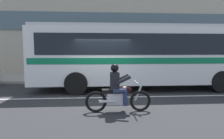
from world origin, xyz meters
name	(u,v)px	position (x,y,z in m)	size (l,w,h in m)	color
ground_plane	(103,94)	(0.00, 0.00, 0.00)	(60.00, 60.00, 0.00)	#2B2B2D
sidewalk_curb	(101,78)	(0.00, 5.10, 0.07)	(28.00, 3.80, 0.15)	#A39E93
lane_center_stripe	(103,97)	(0.00, -0.60, 0.00)	(26.60, 0.14, 0.01)	silver
transit_bus	(149,53)	(2.40, 1.19, 1.88)	(11.67, 2.66, 3.22)	white
motorcycle_with_rider	(118,92)	(0.41, -2.58, 0.66)	(2.14, 0.64, 1.56)	black
fire_hydrant	(187,72)	(5.95, 4.18, 0.52)	(0.22, 0.30, 0.75)	red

